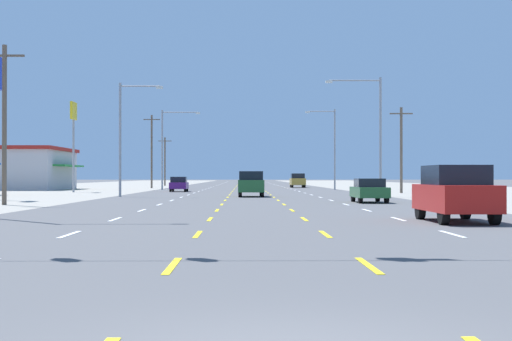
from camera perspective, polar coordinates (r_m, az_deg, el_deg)
name	(u,v)px	position (r m, az deg, el deg)	size (l,w,h in m)	color
ground_plane	(250,193)	(72.94, -0.47, -1.67)	(572.00, 572.00, 0.00)	#4C4C4F
lane_markings	(248,187)	(111.43, -0.59, -1.24)	(10.64, 227.60, 0.01)	white
signal_span_wire	(263,1)	(18.39, 0.49, 12.29)	(27.21, 0.53, 9.29)	brown
suv_far_right_nearest	(455,193)	(28.18, 14.32, -1.57)	(1.98, 4.90, 1.98)	red
sedan_far_right_near	(369,190)	(47.85, 8.27, -1.42)	(1.80, 4.50, 1.46)	#235B2D
suv_center_turn_mid	(251,184)	(60.82, -0.37, -0.96)	(1.98, 4.90, 1.98)	#235B2D
hatchback_far_left_midfar	(179,184)	(80.75, -5.64, -0.99)	(1.72, 3.90, 1.54)	#4C196B
suv_far_right_far	(298,180)	(109.50, 3.05, -0.72)	(1.98, 4.90, 1.98)	#B28C33
storefront_left_row_2	(14,168)	(97.55, -17.21, 0.14)	(13.40, 15.50, 5.00)	#B2B2B7
pole_sign_left_row_2	(74,123)	(80.49, -13.17, 3.37)	(0.24, 2.17, 9.03)	gray
streetlight_left_row_0	(2,67)	(31.50, -18.00, 7.21)	(4.46, 0.26, 9.91)	gray
streetlight_right_row_0	(511,55)	(31.87, 18.07, 8.01)	(4.20, 0.26, 10.92)	gray
streetlight_left_row_1	(124,131)	(61.61, -9.57, 2.85)	(3.42, 0.26, 8.86)	gray
streetlight_right_row_1	(374,127)	(61.76, 8.63, 3.17)	(4.39, 0.26, 9.33)	gray
streetlight_left_row_2	(166,143)	(92.31, -6.55, 2.00)	(4.57, 0.26, 9.36)	gray
streetlight_right_row_2	(332,144)	(92.42, 5.56, 1.97)	(3.57, 0.26, 9.49)	gray
utility_pole_left_row_0	(4,121)	(45.56, -17.87, 3.43)	(2.20, 0.26, 8.89)	brown
utility_pole_right_row_1	(401,148)	(75.29, 10.55, 1.61)	(2.20, 0.26, 8.13)	brown
utility_pole_left_row_2	(152,150)	(105.74, -7.62, 1.49)	(2.20, 0.26, 9.81)	brown
utility_pole_left_row_3	(165,160)	(130.75, -6.66, 0.73)	(2.20, 0.26, 8.05)	brown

